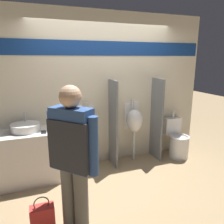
# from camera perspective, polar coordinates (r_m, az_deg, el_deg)

# --- Properties ---
(ground_plane) EXTENTS (16.00, 16.00, 0.00)m
(ground_plane) POSITION_cam_1_polar(r_m,az_deg,el_deg) (3.85, 0.90, -15.97)
(ground_plane) COLOR #997F5B
(display_wall) EXTENTS (3.93, 0.07, 2.70)m
(display_wall) POSITION_cam_1_polar(r_m,az_deg,el_deg) (3.94, -2.15, 5.82)
(display_wall) COLOR beige
(display_wall) RESTS_ON ground_plane
(sink_counter) EXTENTS (1.02, 0.55, 0.82)m
(sink_counter) POSITION_cam_1_polar(r_m,az_deg,el_deg) (3.73, -21.82, -10.94)
(sink_counter) COLOR silver
(sink_counter) RESTS_ON ground_plane
(sink_basin) EXTENTS (0.44, 0.44, 0.26)m
(sink_basin) POSITION_cam_1_polar(r_m,az_deg,el_deg) (3.62, -21.67, -3.74)
(sink_basin) COLOR white
(sink_basin) RESTS_ON sink_counter
(cell_phone) EXTENTS (0.07, 0.14, 0.01)m
(cell_phone) POSITION_cam_1_polar(r_m,az_deg,el_deg) (3.48, -17.43, -5.01)
(cell_phone) COLOR black
(cell_phone) RESTS_ON sink_counter
(divider_near_counter) EXTENTS (0.03, 0.41, 1.55)m
(divider_near_counter) POSITION_cam_1_polar(r_m,az_deg,el_deg) (3.88, 0.28, -3.16)
(divider_near_counter) COLOR slate
(divider_near_counter) RESTS_ON ground_plane
(divider_mid) EXTENTS (0.03, 0.41, 1.55)m
(divider_mid) POSITION_cam_1_polar(r_m,az_deg,el_deg) (4.26, 11.54, -1.90)
(divider_mid) COLOR slate
(divider_mid) RESTS_ON ground_plane
(urinal_near_counter) EXTENTS (0.30, 0.32, 1.17)m
(urinal_near_counter) POSITION_cam_1_polar(r_m,az_deg,el_deg) (3.81, -6.29, -3.54)
(urinal_near_counter) COLOR silver
(urinal_near_counter) RESTS_ON ground_plane
(urinal_far) EXTENTS (0.30, 0.32, 1.17)m
(urinal_far) POSITION_cam_1_polar(r_m,az_deg,el_deg) (4.10, 5.83, -2.27)
(urinal_far) COLOR silver
(urinal_far) RESTS_ON ground_plane
(toilet) EXTENTS (0.39, 0.55, 0.89)m
(toilet) POSITION_cam_1_polar(r_m,az_deg,el_deg) (4.57, 16.68, -7.32)
(toilet) COLOR white
(toilet) RESTS_ON ground_plane
(person_in_vest) EXTENTS (0.46, 0.47, 1.67)m
(person_in_vest) POSITION_cam_1_polar(r_m,az_deg,el_deg) (2.28, -10.17, -10.76)
(person_in_vest) COLOR #666056
(person_in_vest) RESTS_ON ground_plane
(shopping_bag) EXTENTS (0.25, 0.14, 0.50)m
(shopping_bag) POSITION_cam_1_polar(r_m,az_deg,el_deg) (2.74, -17.58, -25.63)
(shopping_bag) COLOR red
(shopping_bag) RESTS_ON ground_plane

